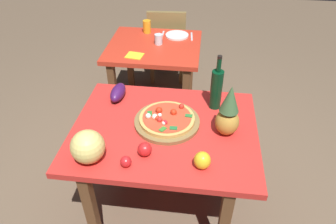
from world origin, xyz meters
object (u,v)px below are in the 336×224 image
object	(u,v)px
pizza	(167,118)
eggplant	(118,92)
dining_chair	(167,41)
drinking_glass_water	(159,39)
dinner_plate	(177,35)
tomato_beside_pepper	(145,149)
wine_bottle	(216,88)
melon	(88,147)
background_table	(154,57)
napkin_folded	(135,56)
pizza_board	(167,122)
fork_utensil	(162,35)
display_table	(165,139)
bell_pepper	(202,160)
drinking_glass_juice	(147,27)
pineapple_left	(228,113)
knife_utensil	(192,37)

from	to	relation	value
pizza	eggplant	bearing A→B (deg)	147.59
dining_chair	drinking_glass_water	xyz separation A→B (m)	(-0.00, -0.58, 0.28)
dinner_plate	drinking_glass_water	bearing A→B (deg)	-127.91
pizza	tomato_beside_pepper	size ratio (longest dim) A/B	4.30
wine_bottle	melon	xyz separation A→B (m)	(-0.66, -0.57, -0.05)
tomato_beside_pepper	background_table	bearing A→B (deg)	97.13
pizza	napkin_folded	size ratio (longest dim) A/B	2.43
tomato_beside_pepper	pizza_board	bearing A→B (deg)	73.01
napkin_folded	eggplant	bearing A→B (deg)	-88.09
melon	fork_utensil	world-z (taller)	melon
display_table	dinner_plate	bearing A→B (deg)	92.59
melon	bell_pepper	world-z (taller)	melon
bell_pepper	drinking_glass_juice	bearing A→B (deg)	109.45
background_table	pineapple_left	world-z (taller)	pineapple_left
background_table	drinking_glass_juice	world-z (taller)	drinking_glass_juice
background_table	dining_chair	distance (m)	0.61
melon	drinking_glass_water	bearing A→B (deg)	84.00
tomato_beside_pepper	dinner_plate	size ratio (longest dim) A/B	0.36
pineapple_left	tomato_beside_pepper	size ratio (longest dim) A/B	4.15
dining_chair	knife_utensil	distance (m)	0.54
fork_utensil	napkin_folded	xyz separation A→B (m)	(-0.18, -0.45, -0.00)
melon	background_table	bearing A→B (deg)	85.43
drinking_glass_water	pizza	bearing A→B (deg)	-79.01
background_table	dinner_plate	xyz separation A→B (m)	(0.19, 0.21, 0.13)
dining_chair	dinner_plate	bearing A→B (deg)	106.61
pineapple_left	dinner_plate	xyz separation A→B (m)	(-0.43, 1.35, -0.14)
melon	dinner_plate	size ratio (longest dim) A/B	0.83
fork_utensil	bell_pepper	bearing A→B (deg)	-74.40
display_table	background_table	size ratio (longest dim) A/B	1.34
drinking_glass_juice	fork_utensil	bearing A→B (deg)	-18.01
display_table	drinking_glass_water	world-z (taller)	drinking_glass_water
background_table	tomato_beside_pepper	bearing A→B (deg)	-82.87
background_table	tomato_beside_pepper	size ratio (longest dim) A/B	10.56
pizza	wine_bottle	world-z (taller)	wine_bottle
knife_utensil	pizza_board	bearing A→B (deg)	-97.76
drinking_glass_water	display_table	bearing A→B (deg)	-79.73
eggplant	drinking_glass_water	xyz separation A→B (m)	(0.15, 0.88, 0.00)
pizza_board	fork_utensil	size ratio (longest dim) A/B	2.25
pizza_board	pizza	xyz separation A→B (m)	(-0.00, 0.00, 0.03)
background_table	knife_utensil	distance (m)	0.41
drinking_glass_water	fork_utensil	size ratio (longest dim) A/B	0.51
fork_utensil	wine_bottle	bearing A→B (deg)	-64.77
display_table	melon	world-z (taller)	melon
bell_pepper	drinking_glass_water	size ratio (longest dim) A/B	1.08
bell_pepper	dinner_plate	bearing A→B (deg)	100.31
display_table	bell_pepper	bearing A→B (deg)	-50.61
bell_pepper	dinner_plate	world-z (taller)	bell_pepper
pineapple_left	fork_utensil	bearing A→B (deg)	112.83
dining_chair	pineapple_left	size ratio (longest dim) A/B	2.59
eggplant	drinking_glass_water	bearing A→B (deg)	80.55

